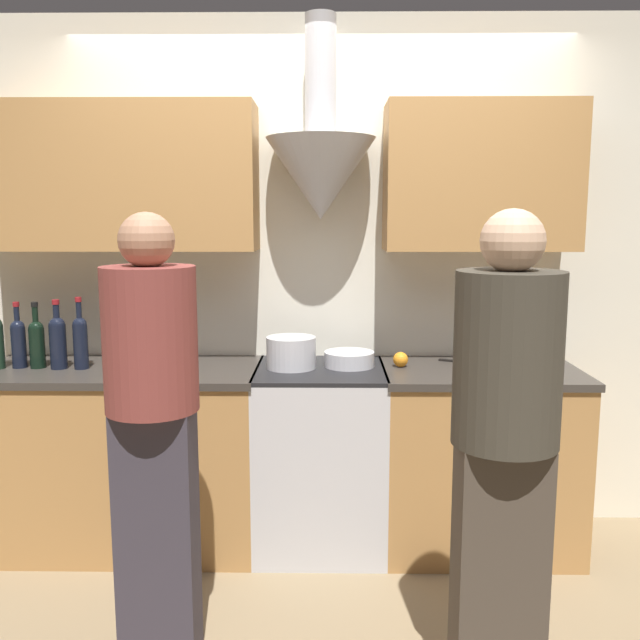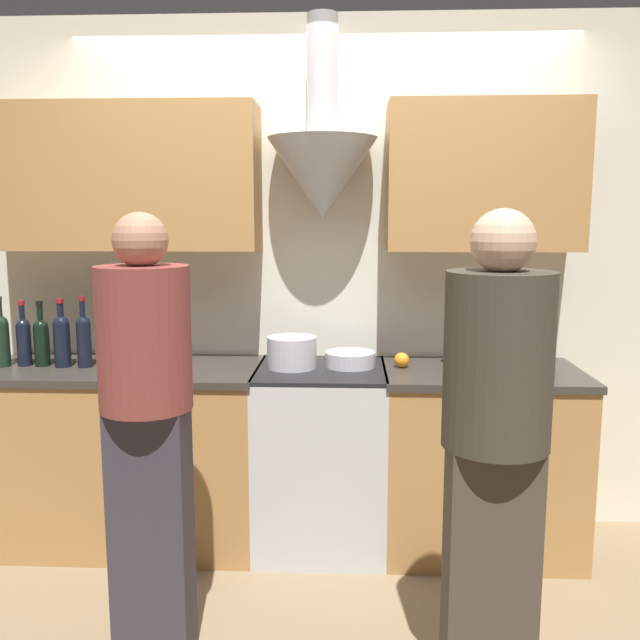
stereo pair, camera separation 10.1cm
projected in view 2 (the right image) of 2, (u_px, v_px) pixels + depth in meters
The scene contains 16 objects.
ground_plane at pixel (318, 578), 3.05m from camera, with size 12.00×12.00×0.00m, color #847051.
wall_back at pixel (310, 246), 3.44m from camera, with size 8.40×0.53×2.60m.
counter_left at pixel (126, 454), 3.36m from camera, with size 1.35×0.62×0.89m.
counter_right at pixel (479, 459), 3.29m from camera, with size 0.94×0.62×0.89m.
stove_range at pixel (321, 456), 3.32m from camera, with size 0.62×0.60×0.89m.
wine_bottle_0 at pixel (1, 338), 3.28m from camera, with size 0.08×0.08×0.34m.
wine_bottle_1 at pixel (24, 339), 3.30m from camera, with size 0.07×0.07×0.32m.
wine_bottle_2 at pixel (41, 340), 3.29m from camera, with size 0.07×0.07×0.32m.
wine_bottle_3 at pixel (62, 338), 3.27m from camera, with size 0.08×0.08×0.33m.
wine_bottle_4 at pixel (84, 338), 3.26m from camera, with size 0.07×0.07×0.35m.
stock_pot at pixel (292, 352), 3.26m from camera, with size 0.24×0.24×0.15m.
mixing_bowl at pixel (350, 359), 3.29m from camera, with size 0.24×0.24×0.07m.
orange_fruit at pixel (402, 360), 3.26m from camera, with size 0.07×0.07×0.07m.
chefs_knife at pixel (468, 363), 3.34m from camera, with size 0.26×0.14×0.01m.
person_foreground_left at pixel (147, 421), 2.38m from camera, with size 0.32×0.32×1.63m.
person_foreground_right at pixel (495, 445), 2.11m from camera, with size 0.33×0.33×1.64m.
Camera 2 is at (0.14, -2.83, 1.61)m, focal length 38.00 mm.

